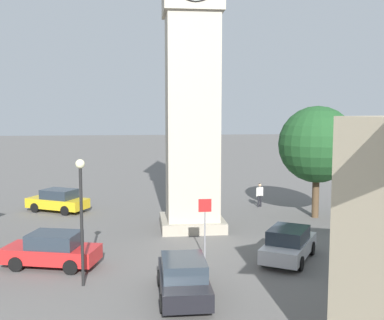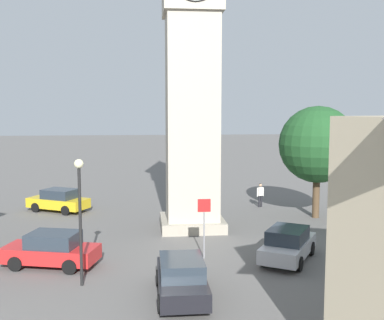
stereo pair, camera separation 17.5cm
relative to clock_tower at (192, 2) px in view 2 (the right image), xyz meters
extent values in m
plane|color=#605E5B|center=(0.00, 0.00, -12.81)|extent=(200.00, 200.00, 0.00)
cube|color=#A59C89|center=(0.00, 0.00, -12.51)|extent=(3.62, 3.62, 0.60)
cube|color=#B7AD99|center=(0.00, 0.00, -6.45)|extent=(2.90, 2.90, 11.53)
cube|color=gold|center=(-8.59, 5.35, -12.22)|extent=(4.42, 3.44, 0.64)
cube|color=#28333D|center=(-8.45, 5.28, -11.60)|extent=(2.59, 2.37, 0.64)
cylinder|color=black|center=(-10.05, 5.23, -12.49)|extent=(0.67, 0.50, 0.64)
cylinder|color=black|center=(-9.29, 6.64, -12.49)|extent=(0.67, 0.50, 0.64)
cylinder|color=black|center=(-7.88, 4.06, -12.49)|extent=(0.67, 0.50, 0.64)
cylinder|color=black|center=(-7.12, 5.47, -12.49)|extent=(0.67, 0.50, 0.64)
cube|color=black|center=(-10.36, 6.31, -12.44)|extent=(0.90, 1.52, 0.16)
cube|color=red|center=(-6.87, -6.07, -12.22)|extent=(4.40, 2.70, 0.64)
cube|color=#28333D|center=(-6.73, -6.10, -11.60)|extent=(2.43, 2.05, 0.64)
cylinder|color=black|center=(-8.27, -6.52, -12.49)|extent=(0.68, 0.38, 0.64)
cylinder|color=black|center=(-7.86, -4.98, -12.49)|extent=(0.68, 0.38, 0.64)
cylinder|color=black|center=(-5.89, -7.16, -12.49)|extent=(0.68, 0.38, 0.64)
cylinder|color=black|center=(-5.48, -5.61, -12.49)|extent=(0.68, 0.38, 0.64)
cube|color=black|center=(-8.83, -5.54, -12.44)|extent=(0.55, 1.64, 0.16)
cube|color=silver|center=(3.79, -6.29, -12.22)|extent=(3.61, 4.38, 0.64)
cube|color=#28333D|center=(3.71, -6.42, -11.60)|extent=(2.43, 2.61, 0.64)
cylinder|color=black|center=(3.76, -4.83, -12.49)|extent=(0.52, 0.66, 0.64)
cylinder|color=black|center=(5.12, -5.67, -12.49)|extent=(0.52, 0.66, 0.64)
cylinder|color=black|center=(2.47, -6.92, -12.49)|extent=(0.52, 0.66, 0.64)
cylinder|color=black|center=(3.83, -7.76, -12.49)|extent=(0.52, 0.66, 0.64)
cube|color=black|center=(4.86, -4.58, -12.44)|extent=(1.48, 0.98, 0.16)
cube|color=black|center=(-1.41, -10.07, -12.22)|extent=(1.72, 4.11, 0.64)
cube|color=#28333D|center=(-1.42, -10.22, -11.60)|extent=(1.57, 2.11, 0.64)
cylinder|color=black|center=(-2.21, -8.84, -12.49)|extent=(0.22, 0.64, 0.64)
cylinder|color=black|center=(-0.61, -8.85, -12.49)|extent=(0.22, 0.64, 0.64)
cylinder|color=black|center=(-2.22, -11.30, -12.49)|extent=(0.22, 0.64, 0.64)
cylinder|color=black|center=(-0.62, -11.31, -12.49)|extent=(0.22, 0.64, 0.64)
cube|color=black|center=(-1.41, -8.05, -12.44)|extent=(1.67, 0.13, 0.16)
cylinder|color=black|center=(5.50, 5.39, -12.40)|extent=(0.13, 0.13, 0.82)
cylinder|color=black|center=(5.33, 5.34, -12.40)|extent=(0.13, 0.13, 0.82)
cube|color=white|center=(5.41, 5.36, -11.69)|extent=(0.41, 0.32, 0.60)
cylinder|color=white|center=(5.64, 5.44, -11.74)|extent=(0.09, 0.09, 0.60)
cylinder|color=white|center=(5.19, 5.29, -11.74)|extent=(0.09, 0.09, 0.60)
sphere|color=tan|center=(5.41, 5.36, -11.24)|extent=(0.22, 0.22, 0.22)
sphere|color=black|center=(5.41, 5.37, -11.22)|extent=(0.20, 0.20, 0.20)
cylinder|color=brown|center=(8.15, 1.82, -11.31)|extent=(0.44, 0.44, 3.00)
sphere|color=#1E4C23|center=(8.15, 1.82, -8.11)|extent=(4.85, 4.85, 4.85)
cylinder|color=black|center=(-5.22, -8.49, -10.49)|extent=(0.12, 0.12, 4.64)
sphere|color=beige|center=(-5.22, -8.49, -7.99)|extent=(0.36, 0.36, 0.36)
cylinder|color=gray|center=(-0.01, -5.65, -11.71)|extent=(0.07, 0.07, 2.20)
cube|color=red|center=(-0.01, -5.65, -10.31)|extent=(0.60, 0.04, 0.60)
camera|label=1|loc=(-2.89, -26.55, -5.91)|focal=43.70mm
camera|label=2|loc=(-2.71, -26.57, -5.91)|focal=43.70mm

